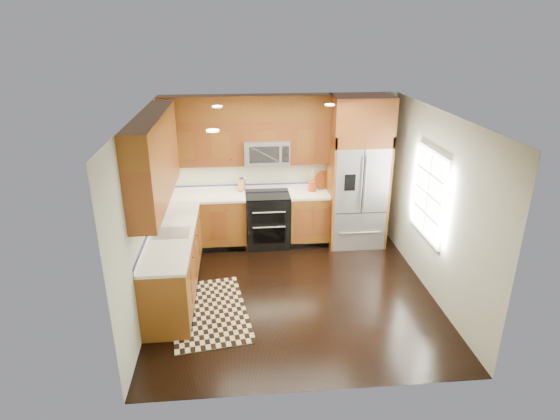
{
  "coord_description": "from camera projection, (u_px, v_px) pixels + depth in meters",
  "views": [
    {
      "loc": [
        -0.74,
        -5.88,
        3.67
      ],
      "look_at": [
        -0.13,
        0.6,
        1.07
      ],
      "focal_mm": 30.0,
      "sensor_mm": 36.0,
      "label": 1
    }
  ],
  "objects": [
    {
      "name": "cutting_board",
      "position": [
        323.0,
        188.0,
        8.32
      ],
      "size": [
        0.44,
        0.44,
        0.02
      ],
      "primitive_type": "cylinder",
      "rotation": [
        0.0,
        0.0,
        0.44
      ],
      "color": "brown",
      "rests_on": "countertop"
    },
    {
      "name": "refrigerator",
      "position": [
        358.0,
        172.0,
        8.0
      ],
      "size": [
        0.98,
        0.75,
        2.6
      ],
      "color": "#B2B2B7",
      "rests_on": "ground"
    },
    {
      "name": "range",
      "position": [
        268.0,
        220.0,
        8.21
      ],
      "size": [
        0.76,
        0.67,
        0.95
      ],
      "color": "black",
      "rests_on": "ground"
    },
    {
      "name": "microwave",
      "position": [
        267.0,
        152.0,
        7.89
      ],
      "size": [
        0.76,
        0.4,
        0.42
      ],
      "color": "#B2B2B7",
      "rests_on": "ground"
    },
    {
      "name": "wall_back",
      "position": [
        280.0,
        168.0,
        8.23
      ],
      "size": [
        4.0,
        0.02,
        2.6
      ],
      "primitive_type": "cube",
      "color": "beige",
      "rests_on": "ground"
    },
    {
      "name": "knife_block",
      "position": [
        241.0,
        185.0,
        8.19
      ],
      "size": [
        0.13,
        0.15,
        0.25
      ],
      "color": "tan",
      "rests_on": "countertop"
    },
    {
      "name": "wall_right",
      "position": [
        435.0,
        205.0,
        6.56
      ],
      "size": [
        0.02,
        4.0,
        2.6
      ],
      "primitive_type": "cube",
      "color": "beige",
      "rests_on": "ground"
    },
    {
      "name": "sink_faucet",
      "position": [
        169.0,
        229.0,
        6.56
      ],
      "size": [
        0.54,
        0.44,
        0.37
      ],
      "color": "#B2B2B7",
      "rests_on": "countertop"
    },
    {
      "name": "countertop",
      "position": [
        217.0,
        211.0,
        7.37
      ],
      "size": [
        2.86,
        3.01,
        0.04
      ],
      "color": "white",
      "rests_on": "base_cabinets"
    },
    {
      "name": "window",
      "position": [
        429.0,
        194.0,
        6.7
      ],
      "size": [
        0.04,
        1.1,
        1.3
      ],
      "color": "white",
      "rests_on": "ground"
    },
    {
      "name": "rug",
      "position": [
        209.0,
        311.0,
        6.41
      ],
      "size": [
        1.23,
        1.79,
        0.01
      ],
      "primitive_type": "cube",
      "rotation": [
        0.0,
        0.0,
        0.15
      ],
      "color": "black",
      "rests_on": "ground"
    },
    {
      "name": "utensil_crock",
      "position": [
        312.0,
        184.0,
        8.16
      ],
      "size": [
        0.18,
        0.18,
        0.38
      ],
      "color": "#B84116",
      "rests_on": "countertop"
    },
    {
      "name": "ground",
      "position": [
        293.0,
        292.0,
        6.87
      ],
      "size": [
        4.0,
        4.0,
        0.0
      ],
      "primitive_type": "plane",
      "color": "black",
      "rests_on": "ground"
    },
    {
      "name": "upper_cabinets",
      "position": [
        210.0,
        142.0,
        7.02
      ],
      "size": [
        2.85,
        3.0,
        1.15
      ],
      "color": "brown",
      "rests_on": "ground"
    },
    {
      "name": "wall_left",
      "position": [
        145.0,
        216.0,
        6.21
      ],
      "size": [
        0.02,
        4.0,
        2.6
      ],
      "primitive_type": "cube",
      "color": "beige",
      "rests_on": "ground"
    },
    {
      "name": "base_cabinets",
      "position": [
        210.0,
        242.0,
        7.42
      ],
      "size": [
        2.85,
        3.0,
        0.9
      ],
      "color": "brown",
      "rests_on": "ground"
    }
  ]
}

